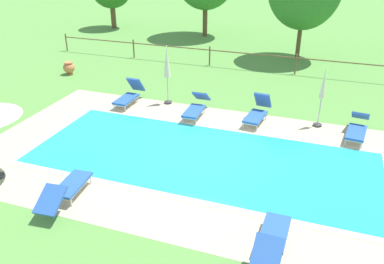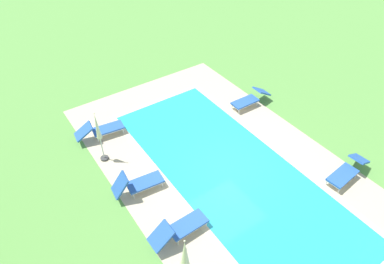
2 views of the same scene
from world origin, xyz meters
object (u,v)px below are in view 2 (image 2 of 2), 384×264
sun_lounger_north_far (180,228)px  patio_umbrella_closed_row_west (98,132)px  sun_lounger_south_mid (250,99)px  patio_umbrella_closed_row_mid_west (185,258)px  sun_lounger_north_mid (348,171)px  sun_lounger_north_end (138,183)px  sun_lounger_north_near_steps (101,129)px

sun_lounger_north_far → patio_umbrella_closed_row_west: 4.74m
sun_lounger_south_mid → patio_umbrella_closed_row_mid_west: bearing=127.1°
sun_lounger_north_far → sun_lounger_south_mid: bearing=-58.3°
sun_lounger_north_mid → patio_umbrella_closed_row_west: bearing=49.5°
patio_umbrella_closed_row_west → patio_umbrella_closed_row_mid_west: 6.13m
sun_lounger_north_far → sun_lounger_south_mid: sun_lounger_north_far is taller
sun_lounger_north_end → patio_umbrella_closed_row_west: size_ratio=0.82×
sun_lounger_north_end → sun_lounger_north_far: bearing=-174.1°
sun_lounger_north_end → patio_umbrella_closed_row_west: bearing=9.6°
sun_lounger_north_end → sun_lounger_south_mid: size_ratio=0.92×
sun_lounger_north_end → patio_umbrella_closed_row_west: (2.21, 0.37, 1.01)m
sun_lounger_north_mid → sun_lounger_north_end: sun_lounger_north_end is taller
sun_lounger_south_mid → patio_umbrella_closed_row_mid_west: patio_umbrella_closed_row_mid_west is taller
sun_lounger_north_far → patio_umbrella_closed_row_mid_west: patio_umbrella_closed_row_mid_west is taller
sun_lounger_south_mid → patio_umbrella_closed_row_mid_west: 9.35m
sun_lounger_north_near_steps → patio_umbrella_closed_row_mid_west: 7.61m
sun_lounger_north_mid → patio_umbrella_closed_row_west: size_ratio=0.92×
patio_umbrella_closed_row_mid_west → sun_lounger_north_mid: bearing=-89.2°
patio_umbrella_closed_row_mid_west → sun_lounger_north_far: bearing=-28.1°
sun_lounger_north_far → sun_lounger_north_near_steps: bearing=1.3°
patio_umbrella_closed_row_mid_west → patio_umbrella_closed_row_west: bearing=-1.9°
sun_lounger_north_near_steps → patio_umbrella_closed_row_mid_west: bearing=174.7°
sun_lounger_south_mid → sun_lounger_north_far: bearing=121.7°
sun_lounger_north_end → sun_lounger_south_mid: 7.01m
sun_lounger_north_mid → sun_lounger_south_mid: bearing=-1.3°
sun_lounger_north_far → sun_lounger_north_end: sun_lounger_north_end is taller
sun_lounger_north_mid → sun_lounger_north_far: size_ratio=1.05×
sun_lounger_south_mid → sun_lounger_north_end: bearing=103.9°
patio_umbrella_closed_row_mid_west → sun_lounger_north_end: bearing=-8.4°
sun_lounger_north_mid → sun_lounger_north_near_steps: bearing=41.7°
sun_lounger_north_mid → patio_umbrella_closed_row_west: (6.03, 7.05, 1.05)m
sun_lounger_north_near_steps → sun_lounger_south_mid: sun_lounger_north_near_steps is taller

